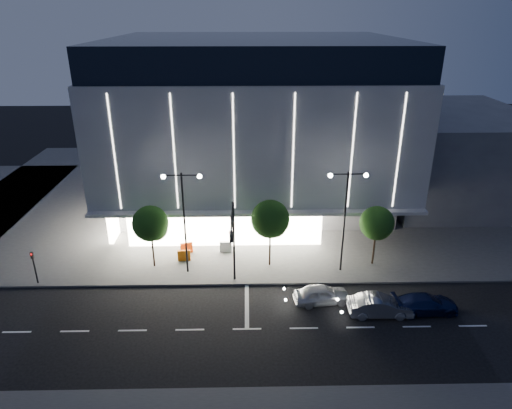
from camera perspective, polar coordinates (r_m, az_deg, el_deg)
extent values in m
plane|color=black|center=(34.38, -4.58, -13.73)|extent=(160.00, 160.00, 0.00)
cube|color=#474747|center=(55.46, 1.89, 1.45)|extent=(70.00, 40.00, 0.15)
cube|color=#4C4C51|center=(54.70, -0.17, 3.31)|extent=(28.00, 21.00, 4.00)
cube|color=gray|center=(50.67, -0.14, 10.53)|extent=(30.00, 25.00, 11.00)
cube|color=black|center=(49.61, -0.15, 18.44)|extent=(29.40, 24.50, 3.00)
cube|color=white|center=(42.48, -3.90, -2.84)|extent=(18.00, 0.40, 3.60)
cube|color=white|center=(48.98, -16.36, -0.13)|extent=(0.40, 10.00, 3.60)
cube|color=gray|center=(40.65, 0.19, -0.77)|extent=(30.00, 2.00, 0.30)
cube|color=white|center=(38.56, 0.20, 6.45)|extent=(24.00, 0.06, 10.00)
cube|color=#4C4C51|center=(58.83, 22.97, 5.95)|extent=(16.00, 20.00, 10.00)
cylinder|color=black|center=(36.51, -2.78, -4.79)|extent=(0.18, 0.18, 7.00)
cylinder|color=black|center=(32.35, -3.02, -1.72)|extent=(0.14, 5.80, 0.14)
cube|color=black|center=(33.24, -2.97, -2.15)|extent=(0.28, 0.18, 0.85)
cube|color=black|center=(31.09, -3.08, -4.04)|extent=(0.28, 0.18, 0.85)
sphere|color=#FF0C0C|center=(33.12, -3.18, -1.68)|extent=(0.14, 0.14, 0.14)
cylinder|color=black|center=(37.46, -8.90, -2.58)|extent=(0.16, 0.16, 9.00)
cylinder|color=black|center=(35.93, -10.43, 3.61)|extent=(1.40, 0.10, 0.10)
cylinder|color=black|center=(35.73, -8.21, 3.64)|extent=(1.40, 0.10, 0.10)
sphere|color=white|center=(36.08, -11.51, 3.44)|extent=(0.36, 0.36, 0.36)
sphere|color=white|center=(35.68, -7.08, 3.51)|extent=(0.36, 0.36, 0.36)
cylinder|color=black|center=(37.94, 10.96, -2.39)|extent=(0.16, 0.16, 9.00)
cylinder|color=black|center=(36.18, 10.38, 3.75)|extent=(1.40, 0.10, 0.10)
cylinder|color=black|center=(36.49, 12.54, 3.74)|extent=(1.40, 0.10, 0.10)
sphere|color=white|center=(36.08, 9.28, 3.61)|extent=(0.36, 0.36, 0.36)
sphere|color=white|center=(36.69, 13.60, 3.58)|extent=(0.36, 0.36, 0.36)
cylinder|color=black|center=(40.95, -25.91, -7.20)|extent=(0.12, 0.12, 3.00)
cube|color=black|center=(40.41, -26.21, -5.73)|extent=(0.22, 0.16, 0.55)
sphere|color=#FF0C0C|center=(40.25, -26.31, -5.61)|extent=(0.10, 0.10, 0.10)
cylinder|color=black|center=(40.02, -12.77, -5.33)|extent=(0.16, 0.16, 3.78)
sphere|color=#18340E|center=(38.99, -13.07, -2.33)|extent=(3.02, 3.02, 3.02)
sphere|color=#18340E|center=(39.33, -12.52, -2.91)|extent=(2.16, 2.16, 2.16)
sphere|color=#18340E|center=(39.04, -13.43, -2.85)|extent=(1.94, 1.94, 1.94)
cylinder|color=black|center=(39.17, 1.75, -5.13)|extent=(0.16, 0.16, 4.06)
sphere|color=#18340E|center=(38.05, 1.79, -1.83)|extent=(3.25, 3.25, 3.25)
sphere|color=#18340E|center=(38.50, 2.21, -2.48)|extent=(2.32, 2.32, 2.32)
sphere|color=#18340E|center=(38.05, 1.42, -2.40)|extent=(2.09, 2.09, 2.09)
cylinder|color=black|center=(40.71, 14.55, -5.11)|extent=(0.16, 0.16, 3.64)
sphere|color=#18340E|center=(39.73, 14.87, -2.26)|extent=(2.91, 2.91, 2.91)
sphere|color=#18340E|center=(40.21, 15.13, -2.80)|extent=(2.08, 2.08, 2.08)
sphere|color=#18340E|center=(39.67, 14.53, -2.77)|extent=(1.87, 1.87, 1.87)
imported|color=silver|center=(35.58, 8.19, -11.06)|extent=(4.46, 2.25, 1.46)
imported|color=gray|center=(35.15, 15.21, -12.13)|extent=(4.67, 1.68, 1.53)
imported|color=#121B46|center=(36.49, 20.41, -11.55)|extent=(4.93, 2.26, 1.40)
cube|color=#F1510D|center=(42.13, -8.67, -5.38)|extent=(1.12, 0.57, 1.00)
cube|color=orange|center=(40.93, -8.98, -6.31)|extent=(1.12, 0.33, 1.00)
cube|color=silver|center=(41.92, -3.80, -5.30)|extent=(1.11, 0.28, 1.00)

